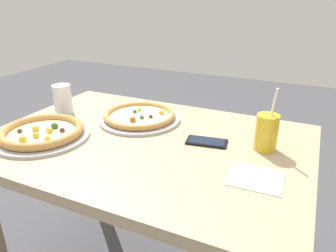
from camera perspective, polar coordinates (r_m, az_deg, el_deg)
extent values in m
cube|color=tan|center=(1.23, -4.02, -3.19)|extent=(1.21, 0.85, 0.04)
cylinder|color=#89765B|center=(1.92, -12.64, -6.12)|extent=(0.07, 0.07, 0.71)
cylinder|color=#89765B|center=(1.59, 20.28, -13.76)|extent=(0.07, 0.07, 0.71)
cylinder|color=#B7B7BC|center=(1.32, -21.56, -1.67)|extent=(0.36, 0.36, 0.01)
cylinder|color=beige|center=(1.32, -21.63, -1.24)|extent=(0.25, 0.25, 0.01)
torus|color=#C68C47|center=(1.31, -21.70, -0.81)|extent=(0.32, 0.32, 0.03)
sphere|color=gold|center=(1.28, -22.59, -1.55)|extent=(0.02, 0.02, 0.02)
sphere|color=brown|center=(1.29, -18.43, -0.72)|extent=(0.02, 0.02, 0.02)
sphere|color=gold|center=(1.24, -20.81, -2.12)|extent=(0.02, 0.02, 0.02)
sphere|color=brown|center=(1.35, -25.04, -0.81)|extent=(0.02, 0.02, 0.02)
sphere|color=#2D6623|center=(1.33, -19.65, -0.01)|extent=(0.03, 0.03, 0.03)
sphere|color=gold|center=(1.34, -22.65, -0.47)|extent=(0.03, 0.03, 0.03)
sphere|color=gold|center=(1.26, -24.62, -2.18)|extent=(0.03, 0.03, 0.03)
sphere|color=gold|center=(1.30, -20.46, -0.82)|extent=(0.02, 0.02, 0.02)
sphere|color=#BF4C19|center=(1.31, -20.60, -0.67)|extent=(0.02, 0.02, 0.02)
cylinder|color=#B7B7BC|center=(1.40, -5.11, 1.26)|extent=(0.35, 0.35, 0.01)
cylinder|color=beige|center=(1.39, -5.13, 1.68)|extent=(0.26, 0.26, 0.01)
torus|color=#C68C47|center=(1.39, -5.14, 1.95)|extent=(0.31, 0.31, 0.02)
sphere|color=#2D6623|center=(1.36, -4.71, 1.56)|extent=(0.02, 0.02, 0.02)
sphere|color=gold|center=(1.40, -1.19, 2.41)|extent=(0.02, 0.02, 0.02)
sphere|color=#BF4C19|center=(1.33, -6.36, 1.11)|extent=(0.03, 0.03, 0.03)
sphere|color=#2D6623|center=(1.42, -5.95, 2.57)|extent=(0.02, 0.02, 0.02)
sphere|color=brown|center=(1.36, -3.11, 1.68)|extent=(0.02, 0.02, 0.02)
sphere|color=gold|center=(1.45, -5.15, 2.92)|extent=(0.02, 0.02, 0.02)
cylinder|color=gold|center=(1.17, 17.22, -1.13)|extent=(0.08, 0.08, 0.13)
cylinder|color=white|center=(1.13, 18.44, 3.74)|extent=(0.02, 0.03, 0.12)
cylinder|color=silver|center=(1.53, -18.36, 4.55)|extent=(0.08, 0.08, 0.13)
cube|color=white|center=(1.51, -18.56, 5.80)|extent=(0.04, 0.04, 0.03)
cube|color=white|center=(1.52, -18.63, 6.29)|extent=(0.03, 0.03, 0.02)
cube|color=white|center=(1.01, 15.48, -8.99)|extent=(0.16, 0.15, 0.00)
cube|color=black|center=(1.20, 6.95, -2.84)|extent=(0.16, 0.10, 0.01)
cube|color=#192338|center=(1.19, 6.96, -2.64)|extent=(0.14, 0.08, 0.00)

